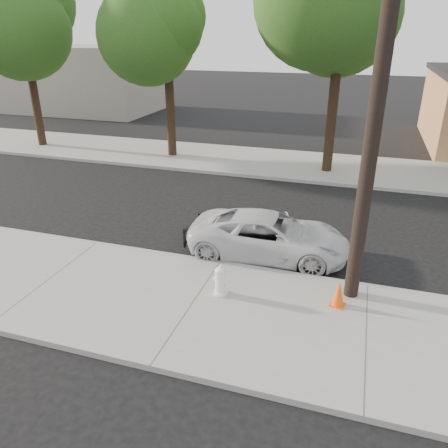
# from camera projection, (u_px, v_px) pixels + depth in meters

# --- Properties ---
(ground) EXTENTS (120.00, 120.00, 0.00)m
(ground) POSITION_uv_depth(u_px,v_px,m) (240.00, 236.00, 14.22)
(ground) COLOR black
(ground) RESTS_ON ground
(near_sidewalk) EXTENTS (90.00, 4.40, 0.15)m
(near_sidewalk) POSITION_uv_depth(u_px,v_px,m) (192.00, 307.00, 10.44)
(near_sidewalk) COLOR gray
(near_sidewalk) RESTS_ON ground
(far_sidewalk) EXTENTS (90.00, 5.00, 0.15)m
(far_sidewalk) POSITION_uv_depth(u_px,v_px,m) (287.00, 164.00, 21.59)
(far_sidewalk) COLOR gray
(far_sidewalk) RESTS_ON ground
(curb_near) EXTENTS (90.00, 0.12, 0.16)m
(curb_near) POSITION_uv_depth(u_px,v_px,m) (220.00, 264.00, 12.36)
(curb_near) COLOR #9E9B93
(curb_near) RESTS_ON ground
(building_far) EXTENTS (14.00, 8.00, 5.00)m
(building_far) POSITION_uv_depth(u_px,v_px,m) (74.00, 78.00, 36.15)
(building_far) COLOR gray
(building_far) RESTS_ON ground
(utility_pole) EXTENTS (1.40, 0.34, 9.00)m
(utility_pole) POSITION_uv_depth(u_px,v_px,m) (377.00, 106.00, 8.96)
(utility_pole) COLOR black
(utility_pole) RESTS_ON near_sidewalk
(tree_a) EXTENTS (4.65, 4.50, 9.00)m
(tree_a) POSITION_uv_depth(u_px,v_px,m) (23.00, 22.00, 22.22)
(tree_a) COLOR black
(tree_a) RESTS_ON far_sidewalk
(tree_b) EXTENTS (4.34, 4.20, 8.45)m
(tree_b) POSITION_uv_depth(u_px,v_px,m) (169.00, 30.00, 20.34)
(tree_b) COLOR black
(tree_b) RESTS_ON far_sidewalk
(tree_c) EXTENTS (4.96, 4.80, 9.55)m
(tree_c) POSITION_uv_depth(u_px,v_px,m) (348.00, 9.00, 17.45)
(tree_c) COLOR black
(tree_c) RESTS_ON far_sidewalk
(police_cruiser) EXTENTS (4.73, 2.35, 1.29)m
(police_cruiser) POSITION_uv_depth(u_px,v_px,m) (270.00, 236.00, 12.73)
(police_cruiser) COLOR silver
(police_cruiser) RESTS_ON ground
(fire_hydrant) EXTENTS (0.39, 0.36, 0.75)m
(fire_hydrant) POSITION_uv_depth(u_px,v_px,m) (221.00, 281.00, 10.68)
(fire_hydrant) COLOR white
(fire_hydrant) RESTS_ON near_sidewalk
(traffic_cone) EXTENTS (0.41, 0.41, 0.65)m
(traffic_cone) POSITION_uv_depth(u_px,v_px,m) (339.00, 294.00, 10.25)
(traffic_cone) COLOR #FF560D
(traffic_cone) RESTS_ON near_sidewalk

